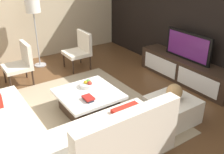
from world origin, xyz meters
TOP-DOWN VIEW (x-y plane):
  - ground_plane at (0.00, 0.00)m, footprint 14.00×14.00m
  - feature_wall_back at (0.00, 2.70)m, footprint 6.40×0.12m
  - side_wall_left at (-3.20, 0.20)m, footprint 0.12×5.20m
  - area_rug at (-0.10, 0.00)m, footprint 3.01×2.46m
  - media_console at (0.00, 2.40)m, footprint 2.24×0.49m
  - television at (0.00, 2.40)m, footprint 1.12×0.06m
  - sectional_couch at (0.51, -0.87)m, footprint 2.39×2.36m
  - coffee_table at (-0.10, 0.10)m, footprint 0.97×0.98m
  - accent_chair_near at (-1.85, -0.49)m, footprint 0.54×0.53m
  - floor_lamp at (-2.58, 0.13)m, footprint 0.33×0.33m
  - ottoman at (0.88, 1.11)m, footprint 0.70×0.70m
  - fruit_bowl at (-0.28, 0.20)m, footprint 0.28×0.28m
  - accent_chair_far at (-1.91, 0.91)m, footprint 0.57×0.53m
  - decorative_ball at (0.88, 1.11)m, footprint 0.26×0.26m
  - book_stack at (0.12, -0.02)m, footprint 0.21×0.15m

SIDE VIEW (x-z plane):
  - ground_plane at x=0.00m, z-range 0.00..0.00m
  - area_rug at x=-0.10m, z-range 0.00..0.01m
  - ottoman at x=0.88m, z-range 0.00..0.40m
  - coffee_table at x=-0.10m, z-range 0.01..0.39m
  - media_console at x=0.00m, z-range 0.00..0.50m
  - sectional_couch at x=0.51m, z-range -0.13..0.70m
  - book_stack at x=0.12m, z-range 0.38..0.45m
  - fruit_bowl at x=-0.28m, z-range 0.36..0.49m
  - accent_chair_near at x=-1.85m, z-range 0.05..0.92m
  - accent_chair_far at x=-1.91m, z-range 0.05..0.92m
  - decorative_ball at x=0.88m, z-range 0.40..0.66m
  - television at x=0.00m, z-range 0.50..1.08m
  - floor_lamp at x=-2.58m, z-range 0.56..2.18m
  - feature_wall_back at x=0.00m, z-range 0.00..2.80m
  - side_wall_left at x=-3.20m, z-range 0.00..2.80m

